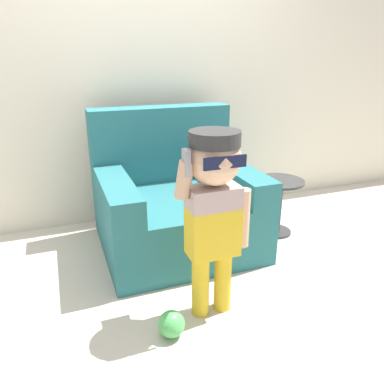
# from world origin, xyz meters

# --- Properties ---
(ground_plane) EXTENTS (10.00, 10.00, 0.00)m
(ground_plane) POSITION_xyz_m (0.00, 0.00, 0.00)
(ground_plane) COLOR beige
(wall_back) EXTENTS (10.00, 0.05, 2.60)m
(wall_back) POSITION_xyz_m (0.00, 0.75, 1.30)
(wall_back) COLOR beige
(wall_back) RESTS_ON ground_plane
(armchair) EXTENTS (1.11, 1.03, 1.01)m
(armchair) POSITION_xyz_m (0.11, 0.12, 0.34)
(armchair) COLOR #286B70
(armchair) RESTS_ON ground_plane
(person_child) EXTENTS (0.43, 0.32, 1.05)m
(person_child) POSITION_xyz_m (0.05, -0.76, 0.70)
(person_child) COLOR gold
(person_child) RESTS_ON ground_plane
(side_table) EXTENTS (0.39, 0.39, 0.46)m
(side_table) POSITION_xyz_m (0.94, -0.03, 0.28)
(side_table) COLOR #333333
(side_table) RESTS_ON ground_plane
(toy_ball) EXTENTS (0.14, 0.14, 0.14)m
(toy_ball) POSITION_xyz_m (-0.23, -0.88, 0.07)
(toy_ball) COLOR #4CB256
(toy_ball) RESTS_ON ground_plane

